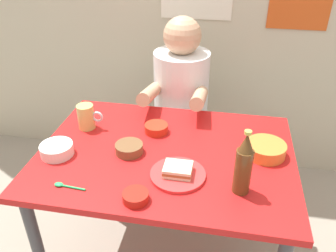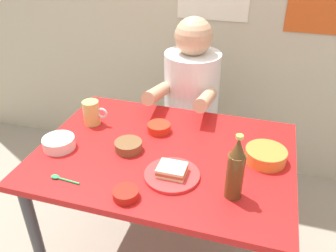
# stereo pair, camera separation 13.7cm
# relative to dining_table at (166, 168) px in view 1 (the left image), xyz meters

# --- Properties ---
(dining_table) EXTENTS (1.10, 0.80, 0.74)m
(dining_table) POSITION_rel_dining_table_xyz_m (0.00, 0.00, 0.00)
(dining_table) COLOR red
(dining_table) RESTS_ON ground
(stool) EXTENTS (0.34, 0.34, 0.45)m
(stool) POSITION_rel_dining_table_xyz_m (-0.03, 0.63, -0.30)
(stool) COLOR #4C4C51
(stool) RESTS_ON ground
(person_seated) EXTENTS (0.33, 0.56, 0.72)m
(person_seated) POSITION_rel_dining_table_xyz_m (-0.03, 0.62, 0.12)
(person_seated) COLOR white
(person_seated) RESTS_ON stool
(plate_orange) EXTENTS (0.22, 0.22, 0.01)m
(plate_orange) POSITION_rel_dining_table_xyz_m (0.08, -0.16, 0.10)
(plate_orange) COLOR red
(plate_orange) RESTS_ON dining_table
(sandwich) EXTENTS (0.11, 0.09, 0.04)m
(sandwich) POSITION_rel_dining_table_xyz_m (0.08, -0.16, 0.13)
(sandwich) COLOR beige
(sandwich) RESTS_ON plate_orange
(beer_mug) EXTENTS (0.13, 0.08, 0.12)m
(beer_mug) POSITION_rel_dining_table_xyz_m (-0.41, 0.13, 0.15)
(beer_mug) COLOR #D1BC66
(beer_mug) RESTS_ON dining_table
(beer_bottle) EXTENTS (0.06, 0.06, 0.26)m
(beer_bottle) POSITION_rel_dining_table_xyz_m (0.32, -0.20, 0.21)
(beer_bottle) COLOR #593819
(beer_bottle) RESTS_ON dining_table
(condiment_bowl_brown) EXTENTS (0.12, 0.12, 0.04)m
(condiment_bowl_brown) POSITION_rel_dining_table_xyz_m (-0.15, -0.04, 0.12)
(condiment_bowl_brown) COLOR brown
(condiment_bowl_brown) RESTS_ON dining_table
(rice_bowl_white) EXTENTS (0.14, 0.14, 0.05)m
(rice_bowl_white) POSITION_rel_dining_table_xyz_m (-0.45, -0.11, 0.12)
(rice_bowl_white) COLOR silver
(rice_bowl_white) RESTS_ON dining_table
(sambal_bowl_red) EXTENTS (0.10, 0.10, 0.03)m
(sambal_bowl_red) POSITION_rel_dining_table_xyz_m (-0.05, -0.32, 0.11)
(sambal_bowl_red) COLOR #B21E14
(sambal_bowl_red) RESTS_ON dining_table
(sauce_bowl_chili) EXTENTS (0.11, 0.11, 0.04)m
(sauce_bowl_chili) POSITION_rel_dining_table_xyz_m (-0.07, 0.15, 0.12)
(sauce_bowl_chili) COLOR red
(sauce_bowl_chili) RESTS_ON dining_table
(soup_bowl_orange) EXTENTS (0.17, 0.17, 0.05)m
(soup_bowl_orange) POSITION_rel_dining_table_xyz_m (0.42, 0.05, 0.12)
(soup_bowl_orange) COLOR orange
(soup_bowl_orange) RESTS_ON dining_table
(spoon) EXTENTS (0.13, 0.02, 0.01)m
(spoon) POSITION_rel_dining_table_xyz_m (-0.34, -0.30, 0.10)
(spoon) COLOR #26A559
(spoon) RESTS_ON dining_table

